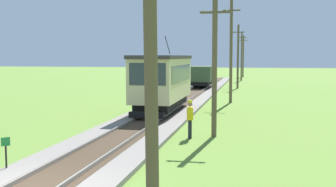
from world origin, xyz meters
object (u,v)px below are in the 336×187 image
utility_pole_horizon (243,56)px  gravel_pile (173,82)px  utility_pole_foreground (151,45)px  trackside_signal_marker (6,153)px  red_tram (163,80)px  utility_pole_near_tram (215,65)px  track_worker (190,117)px  freight_car (202,75)px  utility_pole_distant (242,56)px  utility_pole_mid (231,50)px  utility_pole_far (238,56)px

utility_pole_horizon → gravel_pile: size_ratio=3.55×
utility_pole_foreground → trackside_signal_marker: size_ratio=6.55×
red_tram → utility_pole_near_tram: (4.01, -7.11, 1.18)m
utility_pole_horizon → trackside_signal_marker: size_ratio=6.38×
utility_pole_foreground → track_worker: (-1.05, 11.69, -2.98)m
utility_pole_near_tram → trackside_signal_marker: 9.99m
freight_car → utility_pole_distant: (4.01, 17.21, 2.30)m
utility_pole_mid → utility_pole_distant: (0.00, 31.14, -0.44)m
freight_car → utility_pole_mid: 14.76m
freight_car → gravel_pile: bearing=159.9°
red_tram → utility_pole_far: size_ratio=1.14×
red_tram → utility_pole_foreground: 19.90m
utility_pole_far → utility_pole_horizon: utility_pole_horizon is taller
red_tram → utility_pole_mid: size_ratio=1.02×
freight_car → utility_pole_mid: (4.01, -13.94, 2.74)m
freight_car → trackside_signal_marker: (-1.97, -35.94, -0.89)m
utility_pole_distant → red_tram: bearing=-95.9°
trackside_signal_marker → track_worker: track_worker is taller
trackside_signal_marker → red_tram: bearing=82.3°
red_tram → gravel_pile: red_tram is taller
gravel_pile → utility_pole_far: bearing=4.2°
freight_car → utility_pole_horizon: size_ratio=0.69×
freight_car → utility_pole_foreground: bearing=-84.4°
red_tram → utility_pole_distant: (4.01, 38.52, 1.67)m
red_tram → freight_car: bearing=90.0°
utility_pole_foreground → utility_pole_near_tram: 12.32m
freight_car → utility_pole_far: size_ratio=0.70×
red_tram → utility_pole_near_tram: bearing=-60.6°
utility_pole_near_tram → gravel_pile: (-7.62, 29.73, -2.70)m
red_tram → utility_pole_mid: (4.01, 7.37, 2.11)m
utility_pole_horizon → utility_pole_far: bearing=-90.0°
utility_pole_foreground → trackside_signal_marker: utility_pole_foreground is taller
utility_pole_foreground → utility_pole_near_tram: size_ratio=1.18×
utility_pole_mid → utility_pole_horizon: utility_pole_mid is taller
utility_pole_mid → track_worker: bearing=-94.0°
red_tram → track_worker: red_tram is taller
utility_pole_far → utility_pole_distant: (0.00, 15.32, 0.03)m
trackside_signal_marker → utility_pole_foreground: bearing=-38.6°
track_worker → utility_pole_mid: bearing=69.4°
utility_pole_distant → track_worker: size_ratio=4.22×
utility_pole_far → utility_pole_distant: size_ratio=0.99×
utility_pole_near_tram → gravel_pile: 30.81m
utility_pole_distant → track_worker: (-1.05, -46.23, -2.87)m
trackside_signal_marker → utility_pole_far: bearing=81.0°
utility_pole_foreground → trackside_signal_marker: bearing=141.4°
trackside_signal_marker → track_worker: 8.50m
utility_pole_foreground → utility_pole_distant: (0.00, 57.93, -0.10)m
utility_pole_foreground → utility_pole_mid: (0.00, 26.78, 0.34)m
freight_car → utility_pole_near_tram: size_ratio=0.79×
trackside_signal_marker → gravel_pile: gravel_pile is taller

